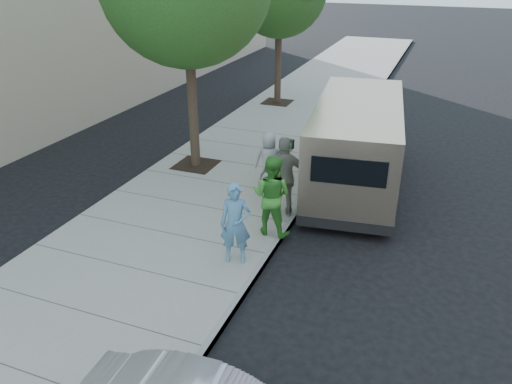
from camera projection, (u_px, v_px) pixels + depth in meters
ground at (234, 217)px, 12.49m from camera, size 120.00×120.00×0.00m
sidewalk at (198, 208)px, 12.78m from camera, size 5.00×60.00×0.15m
curb_face at (289, 225)px, 11.99m from camera, size 0.12×60.00×0.16m
parking_meter at (287, 155)px, 12.82m from camera, size 0.34×0.18×1.57m
van at (357, 143)px, 13.66m from camera, size 2.92×6.72×2.42m
person_officer at (235, 224)px, 10.10m from camera, size 0.74×0.60×1.74m
person_green_shirt at (272, 195)px, 11.12m from camera, size 0.96×0.77×1.88m
person_gray_shirt at (269, 160)px, 13.43m from camera, size 0.89×0.73×1.57m
person_striped_polo at (285, 177)px, 11.87m from camera, size 1.27×0.85×2.01m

